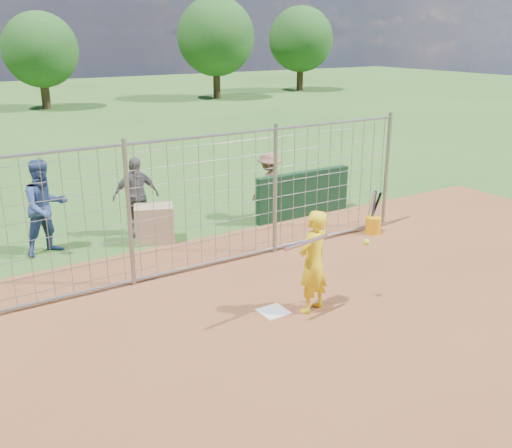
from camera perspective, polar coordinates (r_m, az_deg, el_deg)
ground at (r=9.36m, az=1.07°, el=-8.34°), size 100.00×100.00×0.00m
infield_dirt at (r=7.40m, az=14.48°, el=-17.00°), size 18.00×18.00×0.00m
home_plate at (r=9.21m, az=1.75°, el=-8.76°), size 0.43×0.43×0.02m
dugout_wall at (r=13.75m, az=4.73°, el=2.99°), size 2.60×0.20×1.10m
batter at (r=8.96m, az=5.74°, el=-3.79°), size 0.70×0.55×1.68m
bystander_a at (r=12.01m, az=-20.31°, el=1.57°), size 1.08×0.93×1.92m
bystander_b at (r=12.61m, az=-11.91°, el=2.71°), size 1.04×0.49×1.74m
bystander_c at (r=13.56m, az=1.35°, el=3.89°), size 1.13×0.79×1.59m
equipment_bin at (r=12.22m, az=-10.12°, el=-0.00°), size 0.94×0.80×0.80m
equipment_in_play at (r=8.59m, az=6.59°, el=-1.83°), size 1.70×0.19×0.32m
bucket_with_bats at (r=12.86m, az=11.64°, el=0.12°), size 0.34×0.39×0.98m
backstop_fence at (r=10.51m, az=-4.88°, el=2.06°), size 9.08×0.08×2.60m
tree_line at (r=35.94m, az=-20.69°, el=16.66°), size 44.66×6.72×6.48m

